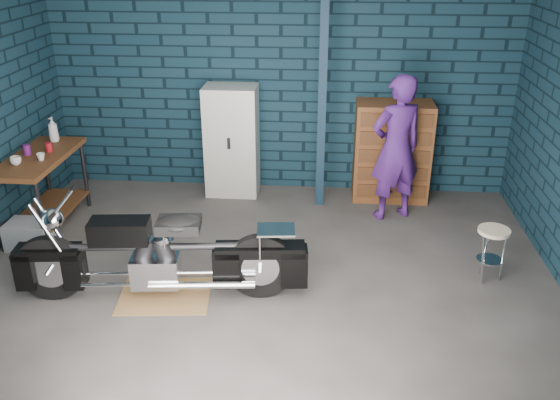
% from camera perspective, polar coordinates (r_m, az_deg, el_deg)
% --- Properties ---
extents(ground, '(6.00, 6.00, 0.00)m').
position_cam_1_polar(ground, '(6.10, -1.84, -7.77)').
color(ground, '#54514E').
rests_on(ground, ground).
extents(room_walls, '(6.02, 5.01, 2.71)m').
position_cam_1_polar(room_walls, '(5.87, -1.48, 11.18)').
color(room_walls, '#112A39').
rests_on(room_walls, ground).
extents(support_post, '(0.10, 0.10, 2.70)m').
position_cam_1_polar(support_post, '(7.33, 4.08, 9.33)').
color(support_post, '#122639').
rests_on(support_post, ground).
extents(workbench, '(0.60, 1.40, 0.91)m').
position_cam_1_polar(workbench, '(7.50, -21.76, 0.74)').
color(workbench, '#5C311B').
rests_on(workbench, ground).
extents(drip_mat, '(0.93, 0.74, 0.01)m').
position_cam_1_polar(drip_mat, '(5.96, -11.02, -9.03)').
color(drip_mat, '#8B5D3C').
rests_on(drip_mat, ground).
extents(motorcycle, '(2.41, 0.87, 1.04)m').
position_cam_1_polar(motorcycle, '(5.70, -11.43, -4.70)').
color(motorcycle, black).
rests_on(motorcycle, ground).
extents(person, '(0.77, 0.66, 1.79)m').
position_cam_1_polar(person, '(7.22, 11.09, 4.90)').
color(person, '#481E73').
rests_on(person, ground).
extents(storage_bin, '(0.49, 0.35, 0.30)m').
position_cam_1_polar(storage_bin, '(7.22, -22.89, -3.06)').
color(storage_bin, '#979AA0').
rests_on(storage_bin, ground).
extents(locker, '(0.68, 0.49, 1.46)m').
position_cam_1_polar(locker, '(7.87, -4.66, 5.68)').
color(locker, silver).
rests_on(locker, ground).
extents(tool_chest, '(0.97, 0.54, 1.29)m').
position_cam_1_polar(tool_chest, '(7.85, 10.71, 4.61)').
color(tool_chest, brown).
rests_on(tool_chest, ground).
extents(shop_stool, '(0.40, 0.40, 0.57)m').
position_cam_1_polar(shop_stool, '(6.34, 19.58, -4.98)').
color(shop_stool, beige).
rests_on(shop_stool, ground).
extents(cup_a, '(0.15, 0.15, 0.09)m').
position_cam_1_polar(cup_a, '(7.12, -24.09, 3.48)').
color(cup_a, beige).
rests_on(cup_a, workbench).
extents(cup_b, '(0.11, 0.11, 0.08)m').
position_cam_1_polar(cup_b, '(7.16, -22.03, 3.88)').
color(cup_b, beige).
rests_on(cup_b, workbench).
extents(mug_purple, '(0.11, 0.11, 0.12)m').
position_cam_1_polar(mug_purple, '(7.40, -23.17, 4.47)').
color(mug_purple, '#5B1863').
rests_on(mug_purple, workbench).
extents(mug_red, '(0.10, 0.10, 0.11)m').
position_cam_1_polar(mug_red, '(7.42, -21.34, 4.77)').
color(mug_red, maroon).
rests_on(mug_red, workbench).
extents(bottle, '(0.14, 0.14, 0.30)m').
position_cam_1_polar(bottle, '(7.74, -21.01, 6.37)').
color(bottle, '#979AA0').
rests_on(bottle, workbench).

